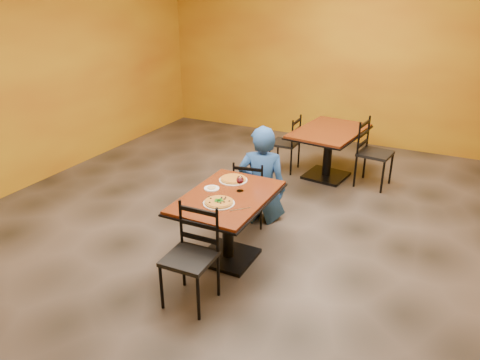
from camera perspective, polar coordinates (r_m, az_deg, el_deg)
The scene contains 19 objects.
floor at distance 5.40m, azimuth 1.03°, elevation -7.07°, with size 7.00×8.00×0.01m, color black.
wall_back at distance 8.54m, azimuth 13.18°, elevation 14.47°, with size 7.00×0.01×3.00m, color gold.
wall_left at distance 7.03m, azimuth -26.08°, elevation 10.93°, with size 0.01×8.00×3.00m, color gold.
table_main at distance 4.74m, azimuth -1.54°, elevation -4.02°, with size 0.83×1.23×0.75m.
table_second at distance 6.94m, azimuth 10.95°, elevation 4.66°, with size 1.03×1.40×0.75m.
chair_main_near at distance 4.18m, azimuth -6.32°, elevation -9.74°, with size 0.42×0.42×0.93m, color black, non-canonical shape.
chair_main_far at distance 5.56m, azimuth 1.38°, elevation -1.35°, with size 0.37×0.37×0.83m, color black, non-canonical shape.
chair_second_left at distance 7.18m, azimuth 5.59°, elevation 4.57°, with size 0.39×0.39×0.87m, color black, non-canonical shape.
chair_second_right at distance 6.83m, azimuth 16.46°, elevation 3.13°, with size 0.44×0.44×0.97m, color black, non-canonical shape.
diner at distance 5.58m, azimuth 2.75°, elevation 0.84°, with size 0.60×0.40×1.20m, color navy.
plate_main at distance 4.48m, azimuth -2.64°, elevation -2.91°, with size 0.31×0.31×0.01m, color white.
pizza_main at distance 4.48m, azimuth -2.64°, elevation -2.72°, with size 0.28×0.28×0.02m, color maroon.
plate_far at distance 5.00m, azimuth -0.85°, elevation -0.01°, with size 0.31×0.31×0.01m, color white.
pizza_far at distance 4.99m, azimuth -0.85°, elevation 0.16°, with size 0.28×0.28×0.02m, color gold.
side_plate at distance 4.81m, azimuth -3.54°, elevation -1.05°, with size 0.16×0.16×0.01m, color white.
dip at distance 4.80m, azimuth -3.55°, elevation -0.95°, with size 0.09×0.09×0.01m, color tan.
wine_glass at distance 4.71m, azimuth 0.00°, elevation -0.38°, with size 0.08×0.08×0.18m, color white, non-canonical shape.
fork at distance 4.57m, azimuth -4.23°, elevation -2.45°, with size 0.01×0.19×0.00m, color silver.
knife at distance 4.37m, azimuth 0.03°, elevation -3.66°, with size 0.01×0.21×0.00m, color silver.
Camera 1 is at (2.00, -4.21, 2.74)m, focal length 34.33 mm.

